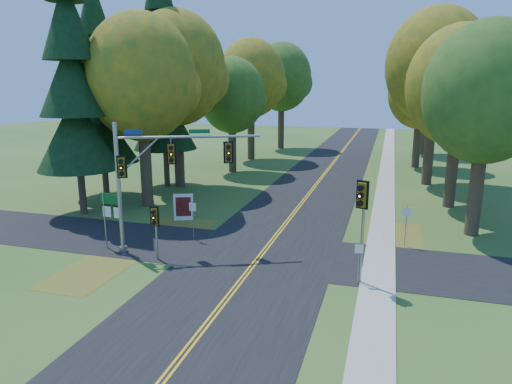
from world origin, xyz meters
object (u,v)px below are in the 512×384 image
(route_sign_cluster, at_px, (112,209))
(info_kiosk, at_px, (183,207))
(east_signal_pole, at_px, (362,206))
(traffic_mast, at_px, (155,170))

(route_sign_cluster, relative_size, info_kiosk, 1.79)
(route_sign_cluster, distance_m, info_kiosk, 6.54)
(info_kiosk, bearing_deg, east_signal_pole, -53.08)
(traffic_mast, height_order, east_signal_pole, traffic_mast)
(route_sign_cluster, bearing_deg, traffic_mast, 16.54)
(traffic_mast, xyz_separation_m, info_kiosk, (-1.19, 5.79, -3.67))
(traffic_mast, relative_size, route_sign_cluster, 2.21)
(east_signal_pole, bearing_deg, route_sign_cluster, -165.46)
(route_sign_cluster, height_order, info_kiosk, route_sign_cluster)
(east_signal_pole, distance_m, route_sign_cluster, 13.63)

